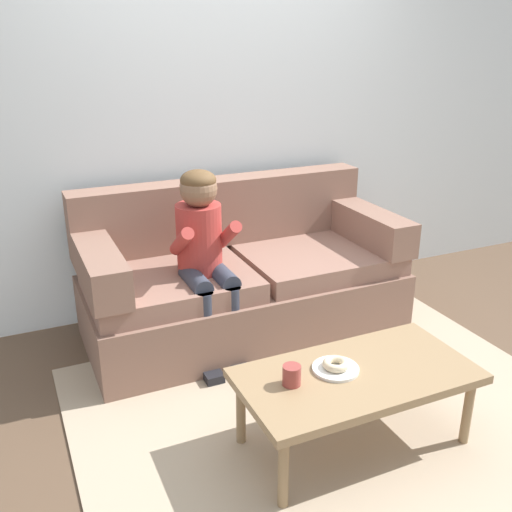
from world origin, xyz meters
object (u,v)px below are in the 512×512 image
(coffee_table, at_px, (356,380))
(mug, at_px, (292,375))
(donut, at_px, (336,364))
(person_child, at_px, (204,248))
(couch, at_px, (241,279))

(coffee_table, height_order, mug, mug)
(mug, bearing_deg, donut, 4.37)
(coffee_table, distance_m, mug, 0.32)
(coffee_table, bearing_deg, person_child, 107.42)
(couch, height_order, person_child, person_child)
(donut, bearing_deg, person_child, 104.10)
(coffee_table, relative_size, donut, 8.86)
(couch, distance_m, mug, 1.27)
(couch, height_order, coffee_table, couch)
(coffee_table, xyz_separation_m, donut, (-0.08, 0.05, 0.07))
(mug, bearing_deg, coffee_table, -6.32)
(person_child, height_order, donut, person_child)
(coffee_table, xyz_separation_m, person_child, (-0.33, 1.06, 0.32))
(coffee_table, relative_size, person_child, 0.97)
(couch, bearing_deg, mug, -103.09)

